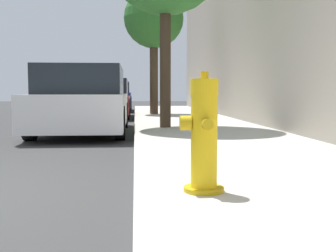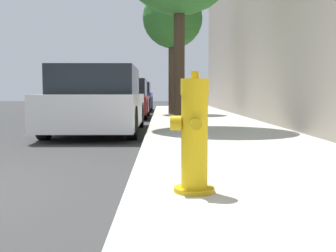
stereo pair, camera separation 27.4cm
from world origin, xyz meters
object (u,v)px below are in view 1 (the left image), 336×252
(street_tree_far, at_px, (154,19))
(parked_car_far, at_px, (112,97))
(parked_car_mid, at_px, (105,99))
(fire_hydrant, at_px, (204,137))
(parked_car_near, at_px, (84,102))

(street_tree_far, bearing_deg, parked_car_far, 108.19)
(parked_car_mid, xyz_separation_m, street_tree_far, (1.73, -0.10, 2.78))
(fire_hydrant, xyz_separation_m, parked_car_mid, (-1.58, 11.81, 0.09))
(street_tree_far, bearing_deg, parked_car_mid, 176.75)
(parked_car_mid, relative_size, parked_car_far, 0.99)
(parked_car_far, height_order, street_tree_far, street_tree_far)
(parked_car_far, bearing_deg, fire_hydrant, -84.57)
(parked_car_near, height_order, parked_car_mid, parked_car_near)
(parked_car_near, relative_size, street_tree_far, 1.03)
(parked_car_mid, bearing_deg, parked_car_far, 90.51)
(fire_hydrant, bearing_deg, parked_car_mid, 97.62)
(parked_car_near, height_order, street_tree_far, street_tree_far)
(fire_hydrant, height_order, street_tree_far, street_tree_far)
(fire_hydrant, distance_m, street_tree_far, 12.06)
(parked_car_far, bearing_deg, street_tree_far, -71.81)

